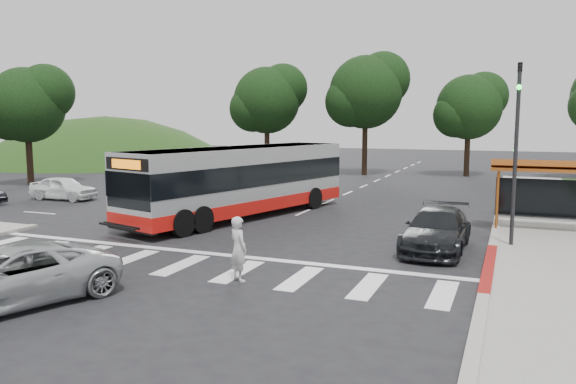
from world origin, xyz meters
The scene contains 18 objects.
ground centered at (0.00, 0.00, 0.00)m, with size 140.00×140.00×0.00m, color black.
sidewalk_east centered at (11.00, 8.00, 0.06)m, with size 4.00×40.00×0.12m, color gray.
curb_east centered at (9.00, 8.00, 0.07)m, with size 0.30×40.00×0.15m, color #9E9991.
curb_east_red centered at (9.00, -2.00, 0.08)m, with size 0.32×6.00×0.15m, color maroon.
hillside_nw centered at (-32.00, 30.00, 0.00)m, with size 44.00×44.00×10.00m, color #214215.
crosswalk_ladder centered at (0.00, -5.00, 0.01)m, with size 18.00×2.60×0.01m, color silver.
bus_shelter centered at (10.80, 5.10, 2.35)m, with size 4.20×1.60×2.86m.
traffic_signal_ne_tall centered at (9.60, 1.49, 3.88)m, with size 0.18×0.37×6.50m.
traffic_signal_ne_short centered at (9.60, 8.49, 2.48)m, with size 0.18×0.37×4.00m.
tree_north_a centered at (-1.92, 26.07, 6.92)m, with size 6.60×6.15×10.17m.
tree_north_b centered at (6.07, 28.06, 5.66)m, with size 5.72×5.33×8.43m.
tree_north_c centered at (-9.92, 24.06, 6.29)m, with size 6.16×5.74×9.30m.
tree_west_a centered at (-21.93, 10.06, 5.66)m, with size 5.72×5.33×8.43m.
transit_bus centered at (-2.27, 3.72, 1.64)m, with size 2.76×12.72×3.29m, color #A5A7AA, non-canonical shape.
pedestrian centered at (2.46, -5.85, 0.93)m, with size 0.67×0.44×1.85m, color silver.
dark_sedan centered at (7.16, 0.16, 0.73)m, with size 2.03×5.00×1.45m, color black.
silver_suv_south centered at (-1.77, -9.85, 0.72)m, with size 2.39×5.18×1.44m, color #B5B8BA.
west_car_white centered at (-14.33, 5.06, 0.68)m, with size 1.60×3.97×1.35m, color white.
Camera 1 is at (9.55, -19.68, 4.52)m, focal length 35.00 mm.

